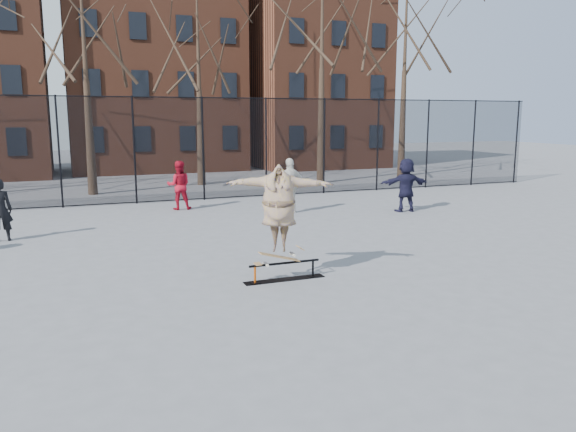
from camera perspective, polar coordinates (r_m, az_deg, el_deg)
name	(u,v)px	position (r m, az deg, el deg)	size (l,w,h in m)	color
ground	(309,305)	(9.95, 2.17, -9.07)	(100.00, 100.00, 0.00)	slate
skate_rail	(285,273)	(11.39, -0.36, -5.80)	(1.70, 0.26, 0.37)	black
skateboard	(279,260)	(11.28, -0.90, -4.48)	(0.92, 0.22, 0.11)	olive
skater	(279,215)	(11.08, -0.91, 0.14)	(2.13, 0.58, 1.73)	#47398E
bystander_black	(0,210)	(16.56, -27.24, 0.55)	(0.61, 0.40, 1.67)	black
bystander_red	(179,185)	(20.14, -11.02, 3.08)	(0.83, 0.65, 1.72)	#A30E20
bystander_white	(290,186)	(19.05, 0.24, 3.10)	(1.10, 0.46, 1.87)	silver
bystander_navy	(406,185)	(19.76, 11.89, 3.11)	(1.71, 0.55, 1.85)	black
fence	(172,148)	(21.96, -11.73, 6.76)	(34.03, 0.07, 4.00)	black
tree_row	(144,19)	(26.30, -14.38, 18.78)	(33.66, 7.46, 10.67)	black
rowhouses	(142,67)	(35.00, -14.60, 14.42)	(29.00, 7.00, 13.00)	brown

